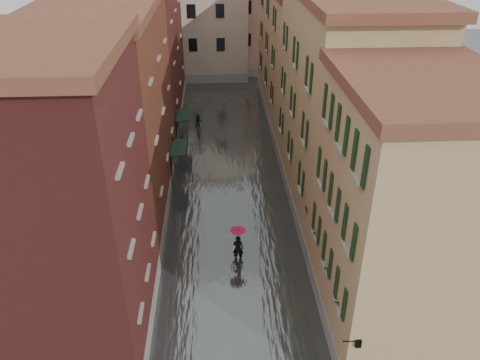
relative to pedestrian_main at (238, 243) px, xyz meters
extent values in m
plane|color=#505153|center=(-0.26, -2.66, -1.21)|extent=(120.00, 120.00, 0.00)
cube|color=#464D4E|center=(-0.26, 10.34, -1.11)|extent=(10.00, 60.00, 0.20)
cube|color=maroon|center=(-7.26, -4.66, 5.29)|extent=(6.00, 8.00, 13.00)
cube|color=brown|center=(-7.26, 6.34, 5.04)|extent=(6.00, 14.00, 12.50)
cube|color=maroon|center=(-7.26, 21.34, 5.79)|extent=(6.00, 16.00, 14.00)
cube|color=tan|center=(6.74, -4.66, 4.54)|extent=(6.00, 8.00, 11.50)
cube|color=tan|center=(6.74, 6.34, 5.29)|extent=(6.00, 14.00, 13.00)
cube|color=tan|center=(6.74, 21.34, 4.54)|extent=(6.00, 16.00, 11.50)
cube|color=beige|center=(-3.26, 35.34, 5.29)|extent=(12.00, 9.00, 13.00)
cube|color=tan|center=(5.74, 37.34, 4.79)|extent=(10.00, 9.00, 12.00)
cube|color=#163220|center=(-3.71, 9.43, 1.34)|extent=(1.09, 2.72, 0.31)
cylinder|color=black|center=(-4.21, 8.07, 0.19)|extent=(0.06, 0.06, 2.80)
cylinder|color=black|center=(-4.21, 10.79, 0.19)|extent=(0.06, 0.06, 2.80)
cube|color=#163220|center=(-3.71, 15.71, 1.34)|extent=(1.09, 2.95, 0.31)
cylinder|color=black|center=(-4.21, 14.23, 0.19)|extent=(0.06, 0.06, 2.80)
cylinder|color=black|center=(-4.21, 17.18, 0.19)|extent=(0.06, 0.06, 2.80)
cylinder|color=black|center=(3.79, -8.66, 1.89)|extent=(0.60, 0.05, 0.05)
cube|color=black|center=(4.09, -8.66, 1.79)|extent=(0.22, 0.22, 0.35)
cube|color=beige|center=(4.09, -8.66, 1.79)|extent=(0.14, 0.14, 0.24)
cube|color=brown|center=(3.86, -6.85, 1.94)|extent=(0.22, 0.85, 0.18)
imported|color=#265926|center=(3.86, -6.85, 2.36)|extent=(0.59, 0.51, 0.66)
cube|color=brown|center=(3.86, -4.75, 1.94)|extent=(0.22, 0.85, 0.18)
imported|color=#265926|center=(3.86, -4.75, 2.36)|extent=(0.59, 0.51, 0.66)
cube|color=brown|center=(3.86, -2.13, 1.94)|extent=(0.22, 0.85, 0.18)
imported|color=#265926|center=(3.86, -2.13, 2.36)|extent=(0.59, 0.51, 0.66)
cube|color=brown|center=(3.86, 0.11, 1.94)|extent=(0.22, 0.85, 0.18)
imported|color=#265926|center=(3.86, 0.11, 2.36)|extent=(0.59, 0.51, 0.66)
imported|color=black|center=(0.00, 0.00, -0.38)|extent=(0.65, 0.47, 1.66)
cube|color=beige|center=(-0.28, 0.05, -0.26)|extent=(0.08, 0.30, 0.38)
cylinder|color=black|center=(0.00, 0.00, 0.14)|extent=(0.02, 0.02, 1.00)
cone|color=#C10C3D|center=(0.00, 0.00, 0.71)|extent=(0.88, 0.88, 0.28)
imported|color=black|center=(-2.57, 18.33, -0.49)|extent=(0.77, 0.63, 1.45)
camera|label=1|loc=(-1.04, -20.58, 15.90)|focal=35.00mm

